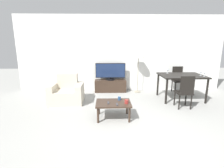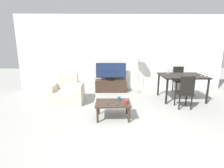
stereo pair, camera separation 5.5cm
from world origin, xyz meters
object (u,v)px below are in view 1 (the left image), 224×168
coffee_table (113,104)px  wine_glass_right (201,72)px  remote_primary (108,103)px  cup_colored_far (119,98)px  floor_lamp (139,55)px  dining_chair_far (178,78)px  armchair (67,93)px  dining_table (182,78)px  tv_stand (110,86)px  wine_glass_center (168,70)px  cup_white_near (126,102)px  dining_chair_near (185,91)px  remote_secondary (117,104)px  wine_glass_left (205,73)px  tv (110,72)px

coffee_table → wine_glass_right: wine_glass_right is taller
remote_primary → cup_colored_far: 0.35m
floor_lamp → wine_glass_right: (1.73, -0.97, -0.44)m
floor_lamp → coffee_table: bearing=-113.6°
dining_chair_far → floor_lamp: size_ratio=0.60×
armchair → dining_table: (3.51, 0.21, 0.40)m
tv_stand → dining_table: (2.19, -0.91, 0.47)m
wine_glass_center → floor_lamp: bearing=148.6°
armchair → cup_colored_far: (1.50, -0.98, 0.14)m
armchair → wine_glass_right: 4.07m
floor_lamp → wine_glass_center: bearing=-31.4°
dining_chair_far → dining_table: bearing=-105.9°
coffee_table → cup_colored_far: cup_colored_far is taller
armchair → cup_white_near: 2.07m
tv_stand → remote_primary: tv_stand is taller
remote_primary → wine_glass_right: 3.12m
dining_chair_near → cup_white_near: (-1.64, -0.65, -0.06)m
floor_lamp → remote_secondary: (-0.88, -2.36, -0.92)m
floor_lamp → cup_colored_far: size_ratio=18.98×
armchair → dining_chair_near: (3.29, -0.59, 0.21)m
remote_primary → remote_secondary: (0.20, -0.11, 0.00)m
armchair → cup_colored_far: bearing=-33.3°
remote_secondary → wine_glass_center: bearing=46.3°
coffee_table → remote_primary: size_ratio=5.43×
coffee_table → dining_table: (2.17, 1.36, 0.35)m
cup_colored_far → wine_glass_left: bearing=20.0°
armchair → cup_colored_far: 1.80m
dining_chair_far → remote_secondary: (-2.32, -2.33, -0.10)m
tv → coffee_table: size_ratio=1.30×
tv → remote_primary: (-0.10, -2.33, -0.34)m
dining_chair_far → remote_primary: 3.36m
remote_secondary → wine_glass_right: (2.61, 1.39, 0.48)m
coffee_table → wine_glass_left: (2.73, 1.11, 0.54)m
armchair → wine_glass_center: bearing=9.1°
remote_primary → cup_white_near: size_ratio=1.66×
floor_lamp → wine_glass_left: (1.78, -1.08, -0.44)m
coffee_table → cup_white_near: (0.30, -0.09, 0.10)m
floor_lamp → tv: bearing=175.2°
coffee_table → dining_chair_far: size_ratio=0.89×
tv_stand → dining_table: dining_table is taller
wine_glass_right → dining_chair_near: bearing=-138.4°
dining_chair_near → remote_primary: 2.15m
tv → wine_glass_left: 2.99m
armchair → coffee_table: size_ratio=1.19×
floor_lamp → remote_secondary: floor_lamp is taller
floor_lamp → wine_glass_center: floor_lamp is taller
dining_chair_near → remote_secondary: 2.00m
coffee_table → dining_table: 2.58m
dining_table → dining_chair_far: (0.23, 0.80, -0.19)m
tv_stand → cup_colored_far: size_ratio=14.04×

